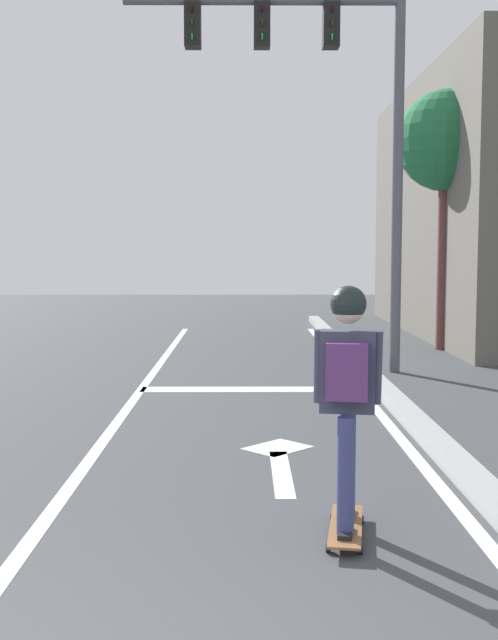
% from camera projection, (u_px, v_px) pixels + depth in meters
% --- Properties ---
extents(lane_line_center, '(0.12, 20.00, 0.01)m').
position_uv_depth(lane_line_center, '(118.00, 421.00, 8.66)').
color(lane_line_center, silver).
rests_on(lane_line_center, ground).
extents(lane_line_curbside, '(0.12, 20.00, 0.01)m').
position_uv_depth(lane_line_curbside, '(386.00, 421.00, 8.68)').
color(lane_line_curbside, silver).
rests_on(lane_line_curbside, ground).
extents(stop_bar, '(3.08, 0.40, 0.01)m').
position_uv_depth(stop_bar, '(256.00, 389.00, 10.62)').
color(stop_bar, silver).
rests_on(stop_bar, ground).
extents(lane_arrow_stem, '(0.16, 1.40, 0.01)m').
position_uv_depth(lane_arrow_stem, '(282.00, 473.00, 6.66)').
color(lane_arrow_stem, silver).
rests_on(lane_arrow_stem, ground).
extents(lane_arrow_head, '(0.71, 0.71, 0.01)m').
position_uv_depth(lane_arrow_head, '(277.00, 447.00, 7.51)').
color(lane_arrow_head, silver).
rests_on(lane_arrow_head, ground).
extents(curb_strip, '(0.24, 24.00, 0.14)m').
position_uv_depth(curb_strip, '(409.00, 415.00, 8.67)').
color(curb_strip, '#989C9A').
rests_on(curb_strip, ground).
extents(skateboard, '(0.33, 0.84, 0.08)m').
position_uv_depth(skateboard, '(346.00, 527.00, 5.17)').
color(skateboard, brown).
rests_on(skateboard, ground).
extents(skater, '(0.43, 0.60, 1.56)m').
position_uv_depth(skater, '(347.00, 377.00, 5.07)').
color(skater, navy).
rests_on(skater, skateboard).
extents(traffic_signal_mast, '(4.15, 0.34, 5.84)m').
position_uv_depth(traffic_signal_mast, '(322.00, 90.00, 11.74)').
color(traffic_signal_mast, '#54565F').
rests_on(traffic_signal_mast, ground).
extents(roadside_tree, '(1.84, 1.84, 4.77)m').
position_uv_depth(roadside_tree, '(447.00, 145.00, 14.50)').
color(roadside_tree, brown).
rests_on(roadside_tree, ground).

